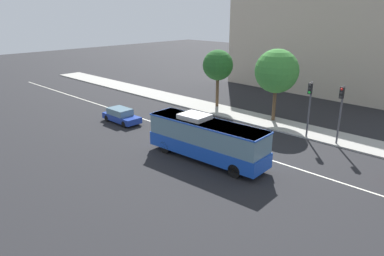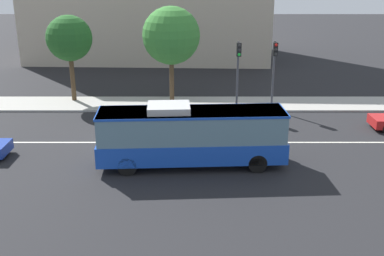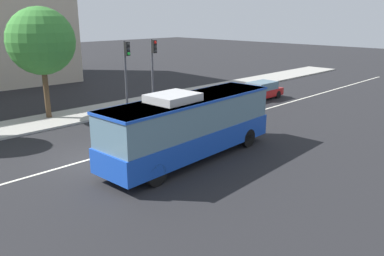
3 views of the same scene
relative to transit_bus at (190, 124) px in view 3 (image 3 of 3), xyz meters
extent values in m
plane|color=black|center=(-3.53, 3.42, -1.81)|extent=(160.00, 160.00, 0.00)
cube|color=#9E9B93|center=(-3.53, 11.62, -1.74)|extent=(80.00, 3.83, 0.14)
cube|color=silver|center=(-3.53, 3.42, -1.80)|extent=(76.00, 0.16, 0.01)
cube|color=#1947B7|center=(0.02, 0.00, -0.83)|extent=(10.12, 3.04, 1.10)
cube|color=slate|center=(0.02, 0.00, 0.50)|extent=(9.92, 2.95, 1.58)
cube|color=#1947B7|center=(0.02, 0.00, 1.23)|extent=(10.02, 3.01, 0.12)
cube|color=#B2B2B2|center=(-1.17, -0.06, 1.47)|extent=(2.29, 1.92, 0.36)
cylinder|color=black|center=(3.36, 1.28, -1.31)|extent=(1.01, 0.35, 1.00)
cylinder|color=black|center=(3.48, -0.91, -1.31)|extent=(1.01, 0.35, 1.00)
cylinder|color=black|center=(-3.43, 0.92, -1.31)|extent=(1.01, 0.35, 1.00)
cylinder|color=black|center=(-3.31, -1.28, -1.31)|extent=(1.01, 0.35, 1.00)
cube|color=#B21919|center=(14.22, 5.92, -1.29)|extent=(4.51, 1.84, 0.60)
cube|color=slate|center=(14.47, 5.92, -0.67)|extent=(2.53, 1.68, 0.64)
cylinder|color=black|center=(12.71, 5.13, -1.49)|extent=(0.64, 0.23, 0.64)
cylinder|color=black|center=(12.73, 6.73, -1.49)|extent=(0.64, 0.23, 0.64)
cylinder|color=black|center=(15.71, 5.11, -1.49)|extent=(0.64, 0.23, 0.64)
cylinder|color=black|center=(15.73, 6.71, -1.49)|extent=(0.64, 0.23, 0.64)
cylinder|color=#47474C|center=(6.02, 10.22, 0.79)|extent=(0.16, 0.16, 5.20)
cube|color=black|center=(6.02, 9.94, 2.84)|extent=(0.32, 0.28, 0.96)
sphere|color=red|center=(6.02, 9.79, 3.16)|extent=(0.22, 0.22, 0.22)
sphere|color=#2D2D2D|center=(6.02, 9.79, 2.84)|extent=(0.22, 0.22, 0.22)
sphere|color=#2D2D2D|center=(6.02, 9.79, 2.52)|extent=(0.22, 0.22, 0.22)
cylinder|color=#47474C|center=(3.36, 9.98, 0.79)|extent=(0.16, 0.16, 5.20)
cube|color=black|center=(3.38, 9.70, 2.84)|extent=(0.34, 0.30, 0.96)
sphere|color=#2D2D2D|center=(3.39, 9.55, 3.16)|extent=(0.22, 0.22, 0.22)
sphere|color=#2D2D2D|center=(3.39, 9.55, 2.84)|extent=(0.22, 0.22, 0.22)
sphere|color=#1ED838|center=(3.39, 9.55, 2.52)|extent=(0.22, 0.22, 0.22)
cylinder|color=#4C3823|center=(-1.55, 12.32, 0.00)|extent=(0.36, 0.36, 3.63)
sphere|color=#387F33|center=(-1.55, 12.32, 3.47)|extent=(4.41, 4.41, 4.41)
cube|color=slate|center=(8.67, 31.81, 0.30)|extent=(0.62, 12.38, 1.50)
cube|color=slate|center=(8.67, 31.81, 3.70)|extent=(0.62, 12.38, 1.50)
camera|label=1|loc=(16.67, -18.97, 9.28)|focal=32.91mm
camera|label=2|loc=(0.04, -23.27, 8.50)|focal=43.46mm
camera|label=3|loc=(-12.77, -12.90, 5.07)|focal=36.12mm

